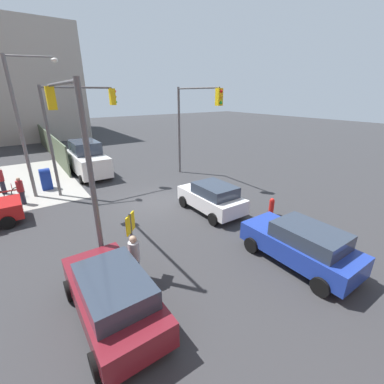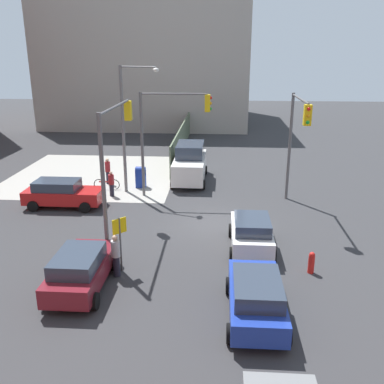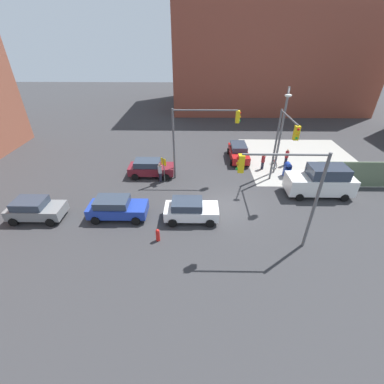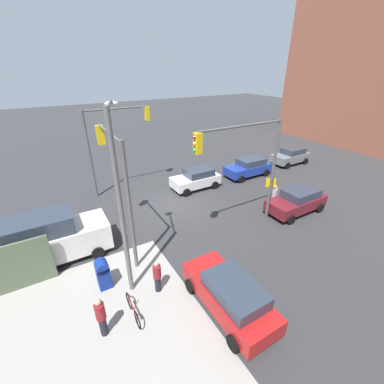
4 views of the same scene
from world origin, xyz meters
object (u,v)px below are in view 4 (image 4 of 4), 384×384
sedan_gray (291,156)px  mailbox_blue (103,273)px  traffic_signal_nw_corner (247,157)px  sedan_blue (248,167)px  traffic_signal_se_corner (113,134)px  fire_hydrant (202,169)px  van_white_delivery (51,239)px  pedestrian_walking_north (101,317)px  hatchback_maroon (297,201)px  pedestrian_waiting (274,196)px  hatchback_white (196,179)px  pedestrian_crossing (157,276)px  street_lamp_corner (119,193)px  traffic_signal_ne_corner (116,172)px  bicycle_leaning_on_fence (133,310)px  hatchback_red (230,294)px

sedan_gray → mailbox_blue: bearing=18.7°
traffic_signal_nw_corner → sedan_blue: traffic_signal_nw_corner is taller
traffic_signal_se_corner → fire_hydrant: size_ratio=6.91×
van_white_delivery → mailbox_blue: bearing=118.8°
fire_hydrant → sedan_blue: 4.22m
pedestrian_walking_north → sedan_gray: bearing=50.0°
hatchback_maroon → pedestrian_waiting: (1.05, -1.12, 0.11)m
traffic_signal_se_corner → pedestrian_walking_north: traffic_signal_se_corner is taller
hatchback_maroon → van_white_delivery: bearing=-11.9°
sedan_gray → pedestrian_waiting: pedestrian_waiting is taller
hatchback_white → pedestrian_crossing: (7.10, 8.34, 0.00)m
traffic_signal_se_corner → street_lamp_corner: street_lamp_corner is taller
traffic_signal_ne_corner → pedestrian_crossing: 5.20m
traffic_signal_ne_corner → mailbox_blue: 4.67m
hatchback_maroon → pedestrian_waiting: size_ratio=2.35×
hatchback_maroon → pedestrian_crossing: 11.16m
traffic_signal_se_corner → pedestrian_waiting: (-8.43, 8.30, -3.65)m
pedestrian_waiting → pedestrian_walking_north: size_ratio=1.00×
mailbox_blue → hatchback_white: bearing=-143.1°
hatchback_maroon → mailbox_blue: bearing=0.4°
van_white_delivery → sedan_gray: bearing=-170.5°
sedan_blue → pedestrian_waiting: bearing=65.0°
traffic_signal_ne_corner → sedan_gray: (-18.78, -4.81, -3.72)m
pedestrian_crossing → pedestrian_walking_north: (2.60, 0.90, 0.10)m
hatchback_maroon → pedestrian_waiting: bearing=-46.8°
van_white_delivery → pedestrian_waiting: 13.91m
pedestrian_walking_north → traffic_signal_ne_corner: bearing=89.2°
fire_hydrant → van_white_delivery: size_ratio=0.17×
bicycle_leaning_on_fence → sedan_blue: bearing=-147.6°
traffic_signal_ne_corner → pedestrian_crossing: (-0.30, 3.62, -3.72)m
sedan_blue → bicycle_leaning_on_fence: 16.53m
mailbox_blue → van_white_delivery: bearing=-61.2°
traffic_signal_se_corner → sedan_blue: size_ratio=1.52×
pedestrian_waiting → fire_hydrant: bearing=40.4°
sedan_gray → traffic_signal_nw_corner: bearing=28.2°
street_lamp_corner → traffic_signal_se_corner: bearing=-103.9°
traffic_signal_nw_corner → traffic_signal_ne_corner: 6.97m
sedan_gray → hatchback_maroon: bearing=42.7°
pedestrian_waiting → hatchback_red: bearing=157.7°
pedestrian_waiting → hatchback_maroon: bearing=-102.1°
hatchback_maroon → pedestrian_walking_north: pedestrian_walking_north is taller
street_lamp_corner → mailbox_blue: bearing=-21.9°
van_white_delivery → sedan_blue: bearing=-168.0°
pedestrian_crossing → sedan_gray: bearing=-14.0°
hatchback_maroon → pedestrian_crossing: pedestrian_crossing is taller
traffic_signal_se_corner → sedan_blue: traffic_signal_se_corner is taller
traffic_signal_nw_corner → sedan_blue: (-6.07, -6.16, -3.81)m
traffic_signal_nw_corner → hatchback_white: (-0.62, -6.34, -3.81)m
hatchback_maroon → bicycle_leaning_on_fence: (12.45, 2.28, -0.50)m
traffic_signal_nw_corner → sedan_gray: (-12.00, -6.43, -3.81)m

